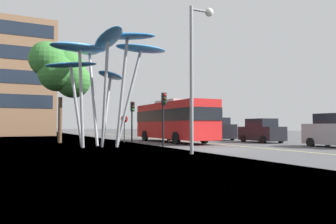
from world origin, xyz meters
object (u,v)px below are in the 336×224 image
Objects in this scene: car_parked_near at (336,131)px; car_parked_mid at (261,131)px; street_lamp at (196,59)px; car_parked_far at (217,129)px; traffic_light_kerb_far at (132,113)px; no_entry_sign at (124,124)px; traffic_light_kerb_near at (164,108)px; leaf_sculpture at (104,56)px; red_bus at (173,119)px.

car_parked_near reaches higher than car_parked_mid.
street_lamp is (-10.65, -0.22, 3.75)m from car_parked_near.
car_parked_near is at bearing -89.26° from car_parked_mid.
street_lamp reaches higher than car_parked_far.
traffic_light_kerb_far reaches higher than no_entry_sign.
street_lamp is (-0.65, -11.45, 2.33)m from traffic_light_kerb_far.
car_parked_far is at bearing 4.85° from no_entry_sign.
traffic_light_kerb_near is 10.10m from car_parked_mid.
no_entry_sign reaches higher than car_parked_mid.
street_lamp is at bearing -127.91° from car_parked_far.
car_parked_mid is at bearing -2.38° from leaf_sculpture.
red_bus is 2.95× the size of traffic_light_kerb_near.
street_lamp reaches higher than red_bus.
car_parked_mid is (9.91, -4.36, -1.52)m from traffic_light_kerb_far.
leaf_sculpture is 1.98× the size of car_parked_far.
car_parked_mid is 0.92× the size of car_parked_far.
car_parked_far is (5.86, 2.08, -0.92)m from red_bus.
traffic_light_kerb_far is (3.40, 3.80, -3.71)m from leaf_sculpture.
no_entry_sign is (-10.55, 11.67, 0.47)m from car_parked_near.
traffic_light_kerb_far is 0.87× the size of car_parked_mid.
car_parked_near is at bearing -47.90° from no_entry_sign.
car_parked_near is at bearing -48.31° from traffic_light_kerb_far.
traffic_light_kerb_near reaches higher than car_parked_near.
street_lamp reaches higher than no_entry_sign.
street_lamp reaches higher than car_parked_mid.
red_bus is 2.48× the size of car_parked_far.
traffic_light_kerb_far is 0.45× the size of street_lamp.
traffic_light_kerb_far is at bearing 48.21° from leaf_sculpture.
traffic_light_kerb_near is at bearing -170.65° from car_parked_mid.
leaf_sculpture is at bearing -131.79° from traffic_light_kerb_far.
car_parked_mid is at bearing 33.88° from street_lamp.
car_parked_far is at bearing 93.39° from car_parked_near.
street_lamp is at bearing -146.12° from car_parked_mid.
street_lamp is (-4.05, -10.64, 2.84)m from red_bus.
traffic_light_kerb_far is at bearing -172.16° from car_parked_far.
car_parked_mid is at bearing -23.72° from traffic_light_kerb_far.
no_entry_sign is (2.85, 4.25, -4.66)m from leaf_sculpture.
traffic_light_kerb_near reaches higher than car_parked_mid.
car_parked_mid is 0.52× the size of street_lamp.
car_parked_far is at bearing 19.55° from red_bus.
street_lamp reaches higher than traffic_light_kerb_near.
leaf_sculpture is at bearing 177.62° from car_parked_mid.
car_parked_mid is (13.31, -0.55, -5.23)m from leaf_sculpture.
traffic_light_kerb_far is at bearing 156.28° from car_parked_mid.
traffic_light_kerb_near is 11.34m from car_parked_near.
leaf_sculpture is 16.16m from car_parked_near.
leaf_sculpture is 2.35× the size of traffic_light_kerb_near.
traffic_light_kerb_far is 1.50× the size of no_entry_sign.
leaf_sculpture is 2.11× the size of car_parked_near.
no_entry_sign is (-0.54, 0.44, -0.95)m from traffic_light_kerb_far.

